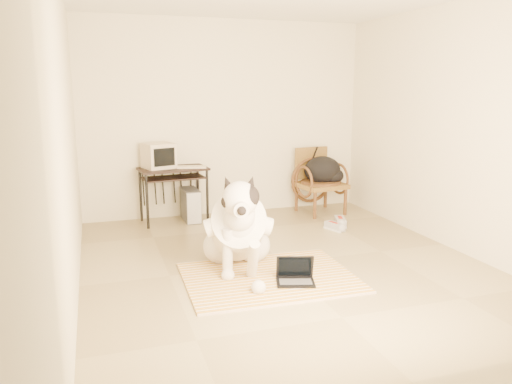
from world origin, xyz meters
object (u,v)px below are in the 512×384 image
dog (238,230)px  computer_desk (173,176)px  laptop (295,276)px  pc_tower (191,205)px  crt_monitor (159,156)px  rattan_chair (319,181)px  backpack (324,171)px

dog → computer_desk: bearing=99.0°
laptop → pc_tower: (-0.50, 2.51, 0.14)m
laptop → crt_monitor: size_ratio=0.88×
computer_desk → rattan_chair: (2.07, -0.13, -0.17)m
laptop → rattan_chair: size_ratio=0.44×
dog → rattan_chair: (1.75, 1.87, 0.05)m
laptop → computer_desk: 2.68m
dog → crt_monitor: 2.16m
dog → crt_monitor: bearing=103.6°
backpack → rattan_chair: bearing=148.4°
dog → computer_desk: size_ratio=1.57×
computer_desk → crt_monitor: (-0.18, 0.05, 0.27)m
laptop → crt_monitor: bearing=109.2°
rattan_chair → backpack: 0.16m
computer_desk → crt_monitor: crt_monitor is taller
laptop → crt_monitor: (-0.89, 2.57, 0.82)m
backpack → computer_desk: bearing=175.5°
computer_desk → rattan_chair: bearing=-3.6°
computer_desk → backpack: (2.13, -0.17, -0.02)m
rattan_chair → dog: bearing=-133.2°
crt_monitor → backpack: (2.31, -0.22, -0.29)m
pc_tower → laptop: bearing=-78.8°
laptop → backpack: bearing=59.0°
crt_monitor → rattan_chair: bearing=-4.6°
rattan_chair → backpack: (0.06, -0.04, 0.14)m
crt_monitor → pc_tower: 0.79m
dog → pc_tower: dog is taller
dog → laptop: size_ratio=3.61×
laptop → pc_tower: bearing=101.2°
dog → rattan_chair: 2.56m
crt_monitor → rattan_chair: crt_monitor is taller
backpack → crt_monitor: bearing=174.6°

